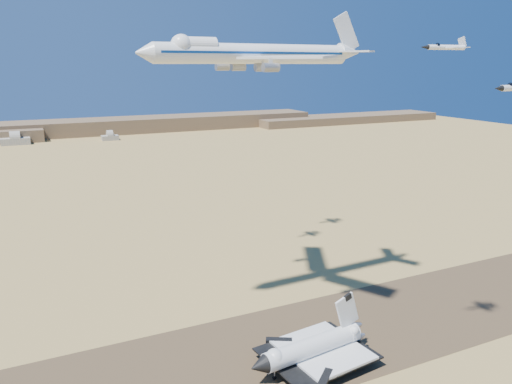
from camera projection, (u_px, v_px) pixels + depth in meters
name	position (u px, v px, depth m)	size (l,w,h in m)	color
ground	(242.00, 359.00, 150.51)	(1200.00, 1200.00, 0.00)	tan
runway	(242.00, 359.00, 150.51)	(600.00, 50.00, 0.06)	brown
ridgeline	(123.00, 127.00, 637.39)	(960.00, 90.00, 18.00)	brown
hangars	(11.00, 141.00, 541.80)	(200.50, 29.50, 30.00)	#A09A8E
shuttle	(312.00, 349.00, 146.17)	(40.29, 27.61, 19.79)	silver
carrier_747	(249.00, 54.00, 159.54)	(80.12, 62.19, 19.99)	white
crew_a	(355.00, 368.00, 144.28)	(0.64, 0.42, 1.75)	orange
crew_b	(354.00, 365.00, 145.85)	(0.78, 0.45, 1.61)	orange
crew_c	(349.00, 367.00, 144.92)	(1.07, 0.55, 1.83)	orange
chase_jet_a	(445.00, 47.00, 128.63)	(13.92, 7.68, 3.48)	white
chase_jet_e	(244.00, 59.00, 208.05)	(14.89, 8.33, 3.73)	white
chase_jet_f	(274.00, 53.00, 228.22)	(16.53, 8.86, 4.11)	white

